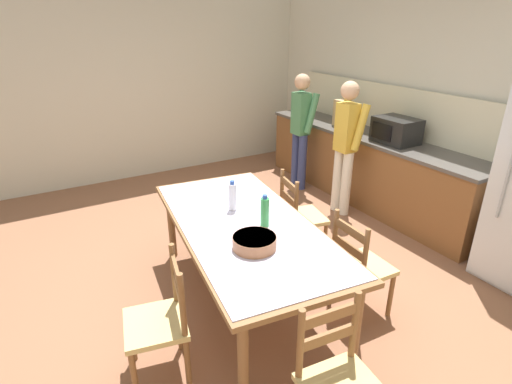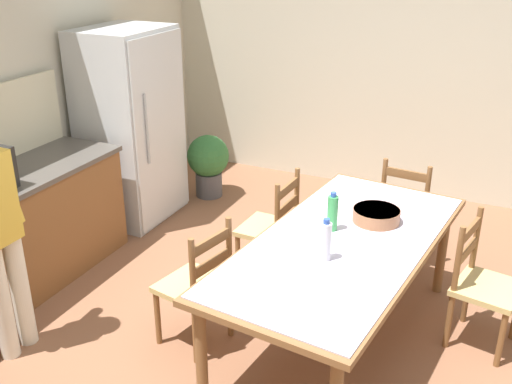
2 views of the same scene
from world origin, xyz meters
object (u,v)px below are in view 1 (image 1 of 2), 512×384
Objects in this scene: bottle_off_centre at (265,212)px; person_at_sink at (301,126)px; bottle_near_centre at (233,196)px; chair_side_far_left at (300,217)px; person_at_counter at (346,142)px; serving_bowl at (254,241)px; chair_side_near_right at (161,321)px; chair_side_far_right at (359,267)px; microwave at (396,130)px; dining_table at (245,231)px; paper_bag at (343,113)px; chair_head_end at (339,383)px.

person_at_sink is at bearing 138.04° from bottle_off_centre.
bottle_near_centre is 0.95m from chair_side_far_left.
bottle_near_centre is 0.16× the size of person_at_counter.
bottle_off_centre is at bearing 12.05° from bottle_near_centre.
serving_bowl is 0.35× the size of chair_side_near_right.
bottle_off_centre is 2.75m from person_at_sink.
bottle_off_centre is at bearing 136.33° from serving_bowl.
chair_side_far_right is at bearing -115.78° from person_at_sink.
person_at_counter reaches higher than microwave.
bottle_off_centre reaches higher than chair_side_far_left.
dining_table is at bearing -135.47° from person_at_sink.
dining_table is 0.41m from serving_bowl.
chair_side_far_right is at bearing 53.89° from bottle_off_centre.
chair_side_far_right is (0.21, 0.87, -0.38)m from serving_bowl.
microwave is at bearing 99.65° from bottle_near_centre.
person_at_sink is at bearing -24.35° from chair_side_far_left.
bottle_off_centre is 1.02m from chair_side_far_left.
person_at_sink is 0.99× the size of person_at_counter.
microwave reaches higher than bottle_near_centre.
person_at_sink is at bearing 134.53° from dining_table.
bottle_off_centre is (0.39, 0.08, 0.00)m from bottle_near_centre.
serving_bowl is 0.35× the size of chair_side_far_left.
bottle_near_centre and bottle_off_centre have the same top height.
paper_bag is 2.78m from bottle_near_centre.
dining_table is 2.51× the size of chair_head_end.
chair_side_far_left is (-0.13, 0.83, -0.46)m from bottle_near_centre.
paper_bag is 0.40× the size of chair_head_end.
chair_side_far_left is (-0.98, 0.11, 0.00)m from chair_side_far_right.
person_at_sink is at bearing 141.00° from chair_side_near_right.
chair_side_near_right is at bearing -53.08° from bottle_near_centre.
chair_side_far_left is at bearing 126.33° from chair_side_near_right.
bottle_off_centre reaches higher than chair_side_far_right.
chair_head_end and chair_side_near_right have the same top height.
chair_side_far_left is (1.23, -1.59, -0.66)m from paper_bag.
bottle_off_centre is 0.16× the size of person_at_counter.
chair_side_far_left is 0.56× the size of person_at_sink.
chair_side_near_right is (-0.18, -1.60, 0.00)m from chair_side_far_right.
microwave is at bearing 112.24° from serving_bowl.
person_at_sink reaches higher than chair_side_far_right.
bottle_off_centre is (0.12, 0.12, 0.19)m from dining_table.
chair_side_far_left is at bearing -3.89° from chair_side_far_right.
person_at_sink is at bearing 137.85° from serving_bowl.
person_at_counter reaches higher than chair_side_far_right.
chair_side_far_right is 1.20m from chair_head_end.
person_at_sink reaches higher than serving_bowl.
bottle_near_centre is at bearing 89.00° from chair_head_end.
chair_side_far_left is 1.32m from person_at_counter.
person_at_counter is at bearing 123.15° from serving_bowl.
chair_side_far_left is 1.89m from chair_side_near_right.
serving_bowl is 0.97m from chair_side_far_right.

